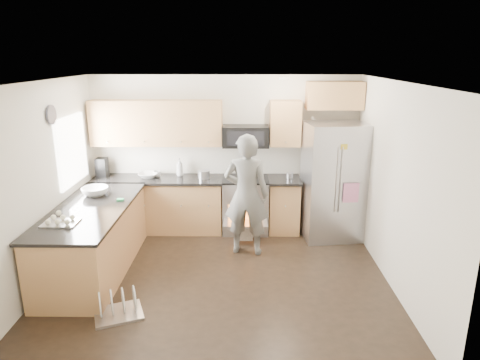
{
  "coord_description": "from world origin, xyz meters",
  "views": [
    {
      "loc": [
        0.34,
        -5.17,
        2.91
      ],
      "look_at": [
        0.27,
        0.5,
        1.25
      ],
      "focal_mm": 32.0,
      "sensor_mm": 36.0,
      "label": 1
    }
  ],
  "objects_px": {
    "stove_range": "(245,193)",
    "person": "(246,195)",
    "refrigerator": "(333,182)",
    "dish_rack": "(118,308)"
  },
  "relations": [
    {
      "from": "stove_range",
      "to": "refrigerator",
      "type": "xyz_separation_m",
      "value": [
        1.42,
        -0.24,
        0.27
      ]
    },
    {
      "from": "refrigerator",
      "to": "person",
      "type": "height_order",
      "value": "refrigerator"
    },
    {
      "from": "stove_range",
      "to": "dish_rack",
      "type": "distance_m",
      "value": 3.0
    },
    {
      "from": "refrigerator",
      "to": "person",
      "type": "distance_m",
      "value": 1.53
    },
    {
      "from": "stove_range",
      "to": "person",
      "type": "bearing_deg",
      "value": -89.14
    },
    {
      "from": "refrigerator",
      "to": "stove_range",
      "type": "bearing_deg",
      "value": 162.94
    },
    {
      "from": "dish_rack",
      "to": "stove_range",
      "type": "bearing_deg",
      "value": 59.95
    },
    {
      "from": "person",
      "to": "stove_range",
      "type": "bearing_deg",
      "value": -81.83
    },
    {
      "from": "stove_range",
      "to": "dish_rack",
      "type": "height_order",
      "value": "stove_range"
    },
    {
      "from": "stove_range",
      "to": "refrigerator",
      "type": "distance_m",
      "value": 1.46
    }
  ]
}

